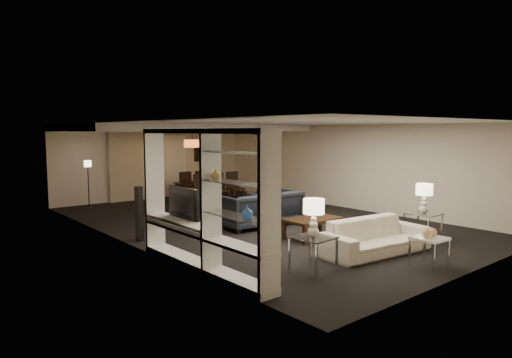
{
  "coord_description": "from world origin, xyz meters",
  "views": [
    {
      "loc": [
        -7.35,
        -8.83,
        2.31
      ],
      "look_at": [
        0.0,
        0.0,
        1.1
      ],
      "focal_mm": 32.0,
      "sensor_mm": 36.0,
      "label": 1
    }
  ],
  "objects": [
    {
      "name": "chair_fl",
      "position": [
        0.17,
        3.97,
        0.51
      ],
      "size": [
        0.51,
        0.51,
        1.02
      ],
      "primitive_type": null,
      "rotation": [
        0.0,
        0.0,
        3.22
      ],
      "color": "black",
      "rests_on": "floor"
    },
    {
      "name": "armchair_left",
      "position": [
        -0.81,
        -0.48,
        0.42
      ],
      "size": [
        0.97,
        0.99,
        0.83
      ],
      "primitive_type": "imported",
      "rotation": [
        0.0,
        0.0,
        3.05
      ],
      "color": "black",
      "rests_on": "floor"
    },
    {
      "name": "chair_nr",
      "position": [
        1.37,
        2.67,
        0.51
      ],
      "size": [
        0.49,
        0.49,
        1.02
      ],
      "primitive_type": null,
      "rotation": [
        0.0,
        0.0,
        -0.04
      ],
      "color": "black",
      "rests_on": "floor"
    },
    {
      "name": "table_lamp_left",
      "position": [
        -1.91,
        -3.78,
        0.89
      ],
      "size": [
        0.36,
        0.36,
        0.63
      ],
      "primitive_type": null,
      "rotation": [
        0.0,
        0.0,
        -0.05
      ],
      "color": "#F0EACB",
      "rests_on": "side_table_left"
    },
    {
      "name": "chair_fr",
      "position": [
        1.37,
        3.97,
        0.51
      ],
      "size": [
        0.48,
        0.48,
        1.02
      ],
      "primitive_type": null,
      "rotation": [
        0.0,
        0.0,
        3.11
      ],
      "color": "black",
      "rests_on": "floor"
    },
    {
      "name": "table_lamp_right",
      "position": [
        1.49,
        -3.78,
        0.89
      ],
      "size": [
        0.36,
        0.36,
        0.63
      ],
      "primitive_type": null,
      "rotation": [
        0.0,
        0.0,
        -0.02
      ],
      "color": "beige",
      "rests_on": "side_table_right"
    },
    {
      "name": "wall_right",
      "position": [
        3.5,
        0.0,
        1.25
      ],
      "size": [
        0.02,
        11.0,
        2.5
      ],
      "primitive_type": "cube",
      "color": "beige",
      "rests_on": "ground"
    },
    {
      "name": "wall_back",
      "position": [
        0.0,
        5.5,
        1.25
      ],
      "size": [
        7.0,
        0.02,
        2.5
      ],
      "primitive_type": "cube",
      "color": "beige",
      "rests_on": "ground"
    },
    {
      "name": "ceiling_soffit",
      "position": [
        0.0,
        3.5,
        2.4
      ],
      "size": [
        7.0,
        4.0,
        0.2
      ],
      "primitive_type": "cube",
      "color": "silver",
      "rests_on": "ceiling"
    },
    {
      "name": "floor_speaker",
      "position": [
        -3.2,
        -0.0,
        0.58
      ],
      "size": [
        0.15,
        0.15,
        1.16
      ],
      "primitive_type": "cube",
      "rotation": [
        0.0,
        0.0,
        0.26
      ],
      "color": "black",
      "rests_on": "floor"
    },
    {
      "name": "marble_table",
      "position": [
        -0.21,
        -4.88,
        0.26
      ],
      "size": [
        0.53,
        0.53,
        0.51
      ],
      "primitive_type": null,
      "rotation": [
        0.0,
        0.0,
        -0.04
      ],
      "color": "white",
      "rests_on": "floor"
    },
    {
      "name": "media_unit",
      "position": [
        -3.31,
        -2.6,
        1.18
      ],
      "size": [
        0.38,
        3.4,
        2.35
      ],
      "primitive_type": null,
      "color": "white",
      "rests_on": "wall_left"
    },
    {
      "name": "coffee_table",
      "position": [
        -0.21,
        -2.18,
        0.22
      ],
      "size": [
        1.23,
        0.73,
        0.44
      ],
      "primitive_type": null,
      "rotation": [
        0.0,
        0.0,
        -0.01
      ],
      "color": "black",
      "rests_on": "floor"
    },
    {
      "name": "floor",
      "position": [
        0.0,
        0.0,
        0.0
      ],
      "size": [
        11.0,
        11.0,
        0.0
      ],
      "primitive_type": "plane",
      "color": "black",
      "rests_on": "ground"
    },
    {
      "name": "armchair_right",
      "position": [
        0.39,
        -0.48,
        0.42
      ],
      "size": [
        0.94,
        0.97,
        0.83
      ],
      "primitive_type": "imported",
      "rotation": [
        0.0,
        0.0,
        3.08
      ],
      "color": "black",
      "rests_on": "floor"
    },
    {
      "name": "wall_left",
      "position": [
        -3.5,
        0.0,
        1.25
      ],
      "size": [
        0.02,
        11.0,
        2.5
      ],
      "primitive_type": "cube",
      "color": "beige",
      "rests_on": "ground"
    },
    {
      "name": "chair_nm",
      "position": [
        0.77,
        2.67,
        0.51
      ],
      "size": [
        0.51,
        0.51,
        1.02
      ],
      "primitive_type": null,
      "rotation": [
        0.0,
        0.0,
        -0.09
      ],
      "color": "black",
      "rests_on": "floor"
    },
    {
      "name": "dining_table",
      "position": [
        0.77,
        3.32,
        0.34
      ],
      "size": [
        2.02,
        1.21,
        0.69
      ],
      "primitive_type": "imported",
      "rotation": [
        0.0,
        0.0,
        -0.07
      ],
      "color": "black",
      "rests_on": "floor"
    },
    {
      "name": "vase_blue",
      "position": [
        -3.31,
        -3.77,
        1.15
      ],
      "size": [
        0.18,
        0.18,
        0.18
      ],
      "primitive_type": "imported",
      "color": "#2858AD",
      "rests_on": "media_unit"
    },
    {
      "name": "painting",
      "position": [
        2.1,
        5.46,
        1.55
      ],
      "size": [
        0.95,
        0.04,
        0.65
      ],
      "primitive_type": "cube",
      "color": "#142D38",
      "rests_on": "wall_back"
    },
    {
      "name": "vase_amber",
      "position": [
        -3.31,
        -2.99,
        1.64
      ],
      "size": [
        0.15,
        0.15,
        0.16
      ],
      "primitive_type": "imported",
      "color": "#AB8C39",
      "rests_on": "media_unit"
    },
    {
      "name": "television",
      "position": [
        -3.28,
        -1.79,
        1.03
      ],
      "size": [
        0.97,
        0.13,
        0.56
      ],
      "primitive_type": "imported",
      "rotation": [
        0.0,
        0.0,
        1.57
      ],
      "color": "black",
      "rests_on": "media_unit"
    },
    {
      "name": "chair_nl",
      "position": [
        0.17,
        2.67,
        0.51
      ],
      "size": [
        0.53,
        0.53,
        1.02
      ],
      "primitive_type": null,
      "rotation": [
        0.0,
        0.0,
        0.14
      ],
      "color": "black",
      "rests_on": "floor"
    },
    {
      "name": "side_table_right",
      "position": [
        1.49,
        -3.78,
        0.29
      ],
      "size": [
        0.61,
        0.61,
        0.57
      ],
      "primitive_type": null,
      "rotation": [
        0.0,
        0.0,
        0.0
      ],
      "color": "white",
      "rests_on": "floor"
    },
    {
      "name": "sofa",
      "position": [
        -0.21,
        -3.78,
        0.33
      ],
      "size": [
        2.32,
        1.12,
        0.65
      ],
      "primitive_type": "imported",
      "rotation": [
        0.0,
        0.0,
        -0.11
      ],
      "color": "beige",
      "rests_on": "floor"
    },
    {
      "name": "pendant_light",
      "position": [
        0.3,
        3.5,
        1.92
      ],
      "size": [
        0.52,
        0.52,
        0.24
      ],
      "primitive_type": "cylinder",
      "color": "#D8591E",
      "rests_on": "ceiling_soffit"
    },
    {
      "name": "gold_gourd_b",
      "position": [
        -0.11,
        -4.88,
        0.58
      ],
      "size": [
        0.14,
        0.14,
        0.14
      ],
      "primitive_type": "sphere",
      "color": "#DAB573",
      "rests_on": "marble_table"
    },
    {
      "name": "floor_lamp",
      "position": [
        -2.55,
        4.77,
        0.72
      ],
      "size": [
        0.28,
        0.28,
        1.44
      ],
      "primitive_type": null,
      "rotation": [
        0.0,
        0.0,
        -0.43
      ],
      "color": "black",
      "rests_on": "floor"
    },
    {
      "name": "side_table_left",
      "position": [
        -1.91,
        -3.78,
        0.29
      ],
      "size": [
        0.67,
        0.67,
        0.57
      ],
      "primitive_type": null,
      "rotation": [
        0.0,
        0.0,
        0.1
      ],
      "color": "silver",
      "rests_on": "floor"
    },
    {
      "name": "door",
      "position": [
        0.7,
        5.47,
        1.05
      ],
      "size": [
        0.9,
        0.05,
        2.1
      ],
      "primitive_type": "cube",
      "color": "silver",
      "rests_on": "wall_back"
    },
    {
      "name": "curtains",
      "position": [
        -0.9,
        5.42,
        1.2
      ],
      "size": [
        1.5,
        0.12,
        2.4
      ],
      "primitive_type": "cube",
      "color": "beige",
      "rests_on": "wall_back"
    },
    {
      "name": "ceiling",
      "position": [
        0.0,
        0.0,
        2.5
      ],
      "size": [
        7.0,
        11.0,
        0.02
      ],
      "primitive_type": "cube",
      "color": "silver",
      "rests_on": "ground"
    },
    {
      "name": "gold_gourd_a",
      "position": [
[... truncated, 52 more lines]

